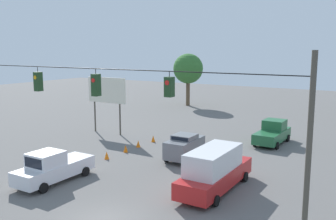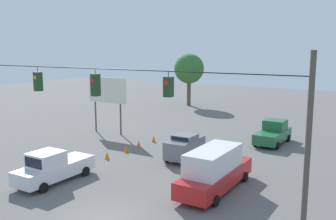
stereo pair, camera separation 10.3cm
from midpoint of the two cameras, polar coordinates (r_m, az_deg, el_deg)
overhead_signal_span at (r=18.10m, az=-10.84°, el=-1.55°), size 19.39×0.38×8.54m
box_truck_red_crossing_near at (r=23.19m, az=7.26°, el=-8.98°), size 2.37×7.08×2.67m
pickup_truck_green_oncoming_deep at (r=35.57m, az=15.81°, el=-3.39°), size 2.34×5.28×2.12m
pickup_truck_white_parked_shoulder at (r=25.63m, az=-17.03°, el=-8.36°), size 2.15×5.54×2.12m
sedan_grey_withflow_mid at (r=29.30m, az=2.69°, el=-5.60°), size 2.08×3.85×2.02m
traffic_cone_nearest at (r=27.13m, az=-15.49°, el=-8.80°), size 0.38×0.38×0.60m
traffic_cone_second at (r=28.46m, az=-12.11°, el=-7.81°), size 0.38×0.38×0.60m
traffic_cone_third at (r=30.01m, az=-9.19°, el=-6.82°), size 0.38×0.38×0.60m
traffic_cone_fourth at (r=31.73m, az=-6.33°, el=-5.87°), size 0.38×0.38×0.60m
traffic_cone_fifth at (r=33.21m, az=-4.40°, el=-5.15°), size 0.38×0.38×0.60m
traffic_cone_farthest at (r=34.96m, az=-2.11°, el=-4.40°), size 0.38×0.38×0.60m
roadside_billboard at (r=38.47m, az=-9.16°, el=2.59°), size 4.75×0.16×5.73m
tree_horizon_left at (r=56.83m, az=3.28°, el=6.27°), size 4.51×4.51×7.90m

